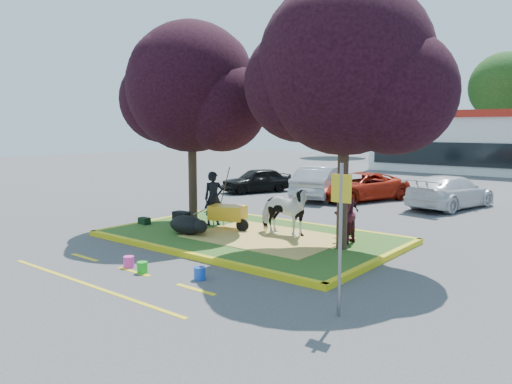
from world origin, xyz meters
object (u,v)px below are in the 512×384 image
Objects in this scene: bucket_green at (142,267)px; calf at (187,225)px; handler at (214,198)px; car_silver at (321,182)px; car_black at (257,180)px; cow at (283,211)px; bucket_blue at (200,273)px; wheelbarrow at (228,213)px; sign_post at (341,222)px; bucket_pink at (129,262)px.

calf is at bearing 119.55° from bucket_green.
handler is 5.07m from bucket_green.
car_silver is at bearing 103.45° from bucket_green.
handler is 9.24m from car_black.
bucket_blue is (0.74, -4.15, -0.74)m from cow.
car_silver reaches higher than bucket_blue.
car_black reaches higher than bucket_blue.
car_black is (-4.62, 7.99, -0.40)m from handler.
wheelbarrow is 7.18m from sign_post.
wheelbarrow is 7.52× the size of bucket_green.
sign_post is 0.75× the size of car_black.
cow is at bearing 100.08° from bucket_blue.
calf is 10.73m from car_black.
bucket_pink is (1.45, -4.44, -0.88)m from handler.
bucket_green is 1.44m from bucket_blue.
sign_post is 14.49m from car_silver.
wheelbarrow reaches higher than bucket_pink.
cow reaches higher than wheelbarrow.
sign_post is 9.86× the size of bucket_blue.
handler is at bearing 130.16° from bucket_blue.
cow reaches higher than bucket_green.
sign_post is 10.44× the size of bucket_green.
car_silver reaches higher than bucket_pink.
cow is 2.86m from calf.
car_black is (-6.69, 12.53, 0.48)m from bucket_green.
wheelbarrow is 7.10× the size of bucket_blue.
handler is 7.96m from sign_post.
sign_post reaches higher than car_silver.
cow is 6.64× the size of bucket_green.
handler is 0.64× the size of sign_post.
bucket_green is at bearing -92.27° from wheelbarrow.
bucket_blue is 0.08× the size of car_black.
bucket_green is at bearing -38.39° from car_black.
handler is 0.89× the size of wheelbarrow.
car_black is 3.66m from car_silver.
calf is 1.38m from wheelbarrow.
handler is 8.20m from car_silver.
wheelbarrow is 8.57m from car_silver.
car_black is at bearing -12.73° from car_silver.
handler reaches higher than car_black.
bucket_pink is at bearing -129.67° from handler.
bucket_green is (-4.76, -0.50, -1.55)m from sign_post.
bucket_pink is (-1.24, -4.53, -0.74)m from cow.
bucket_blue is (3.07, -2.55, -0.29)m from calf.
car_black is (-7.31, 7.91, -0.26)m from cow.
car_silver reaches higher than car_black.
bucket_green is 0.94× the size of bucket_blue.
calf reaches higher than bucket_pink.
car_black is at bearing 133.50° from sign_post.
wheelbarrow is (0.83, -0.23, -0.35)m from handler.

